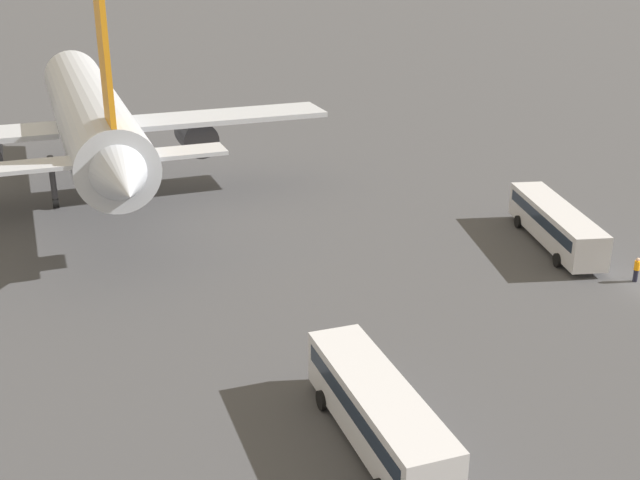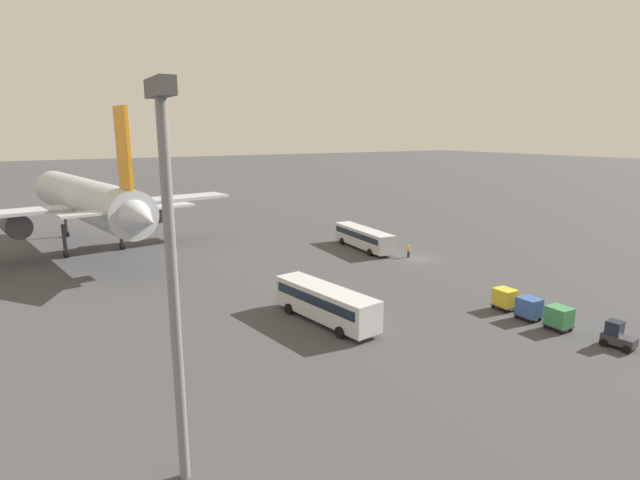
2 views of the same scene
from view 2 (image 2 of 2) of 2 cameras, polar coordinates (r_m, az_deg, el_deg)
The scene contains 10 objects.
ground_plane at distance 69.20m, azimuth 11.24°, elevation -2.06°, with size 600.00×600.00×0.00m, color #424244.
airplane at distance 77.45m, azimuth -25.06°, elevation 4.12°, with size 48.28×40.93×19.68m.
shuttle_bus_near at distance 73.22m, azimuth 4.98°, elevation 0.38°, with size 13.13×3.79×3.02m.
shuttle_bus_far at distance 45.16m, azimuth 0.60°, elevation -7.02°, with size 12.04×4.35×3.20m.
baggage_tug at distance 46.85m, azimuth 30.85°, elevation -9.38°, with size 2.56×1.92×2.10m.
worker_person at distance 69.28m, azimuth 10.08°, elevation -1.26°, with size 0.38×0.38×1.74m.
cargo_cart_green at distance 48.24m, azimuth 25.65°, elevation -7.91°, with size 2.03×1.72×2.06m.
cargo_cart_blue at distance 49.66m, azimuth 22.77°, elevation -7.09°, with size 2.03×1.72×2.06m.
cargo_cart_yellow at distance 51.53m, azimuth 20.38°, elevation -6.20°, with size 2.03×1.72×2.06m.
light_pole at distance 23.38m, azimuth -16.70°, elevation -1.27°, with size 2.80×0.70×19.05m.
Camera 2 is at (-49.36, 45.48, 16.82)m, focal length 28.00 mm.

